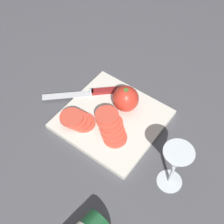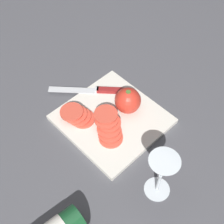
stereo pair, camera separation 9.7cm
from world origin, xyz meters
The scene contains 7 objects.
ground_plane centered at (0.00, 0.00, 0.00)m, with size 3.00×3.00×0.00m, color #4C4C51.
cutting_board centered at (-0.02, -0.03, 0.01)m, with size 0.30×0.30×0.02m.
wine_glass centered at (-0.27, 0.04, 0.12)m, with size 0.08×0.08×0.16m.
whole_tomato centered at (-0.02, -0.09, 0.06)m, with size 0.08×0.08×0.09m.
knife centered at (0.09, -0.09, 0.02)m, with size 0.22×0.20×0.01m.
tomato_slice_stack_near centered at (-0.04, 0.01, 0.04)m, with size 0.13×0.10×0.05m.
tomato_slice_stack_far centered at (0.06, 0.05, 0.03)m, with size 0.11×0.09×0.03m.
Camera 2 is at (-0.44, 0.38, 0.82)m, focal length 50.00 mm.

